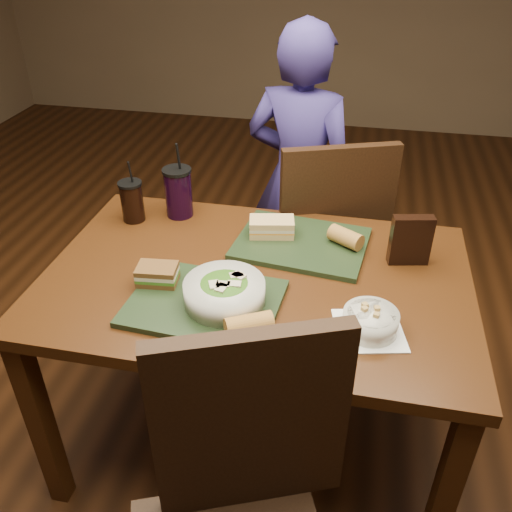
# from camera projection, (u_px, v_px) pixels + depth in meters

# --- Properties ---
(ground) EXTENTS (6.00, 6.00, 0.00)m
(ground) POSITION_uv_depth(u_px,v_px,m) (256.00, 435.00, 2.07)
(ground) COLOR #381C0B
(ground) RESTS_ON ground
(dining_table) EXTENTS (1.30, 0.85, 0.75)m
(dining_table) POSITION_uv_depth(u_px,v_px,m) (256.00, 298.00, 1.71)
(dining_table) COLOR #3E200C
(dining_table) RESTS_ON ground
(chair_far) EXTENTS (0.56, 0.57, 1.00)m
(chair_far) POSITION_uv_depth(u_px,v_px,m) (335.00, 240.00, 2.21)
(chair_far) COLOR black
(chair_far) RESTS_ON ground
(diner) EXTENTS (0.56, 0.43, 1.36)m
(diner) POSITION_uv_depth(u_px,v_px,m) (300.00, 181.00, 2.39)
(diner) COLOR navy
(diner) RESTS_ON ground
(tray_near) EXTENTS (0.44, 0.35, 0.02)m
(tray_near) POSITION_uv_depth(u_px,v_px,m) (204.00, 303.00, 1.53)
(tray_near) COLOR black
(tray_near) RESTS_ON dining_table
(tray_far) EXTENTS (0.45, 0.37, 0.02)m
(tray_far) POSITION_uv_depth(u_px,v_px,m) (301.00, 243.00, 1.80)
(tray_far) COLOR black
(tray_far) RESTS_ON dining_table
(salad_bowl) EXTENTS (0.23, 0.23, 0.08)m
(salad_bowl) POSITION_uv_depth(u_px,v_px,m) (224.00, 291.00, 1.50)
(salad_bowl) COLOR silver
(salad_bowl) RESTS_ON tray_near
(soup_bowl) EXTENTS (0.21, 0.21, 0.07)m
(soup_bowl) POSITION_uv_depth(u_px,v_px,m) (370.00, 321.00, 1.43)
(soup_bowl) COLOR white
(soup_bowl) RESTS_ON dining_table
(sandwich_near) EXTENTS (0.12, 0.09, 0.05)m
(sandwich_near) POSITION_uv_depth(u_px,v_px,m) (157.00, 274.00, 1.59)
(sandwich_near) COLOR #593819
(sandwich_near) RESTS_ON tray_near
(sandwich_far) EXTENTS (0.16, 0.11, 0.06)m
(sandwich_far) POSITION_uv_depth(u_px,v_px,m) (272.00, 227.00, 1.81)
(sandwich_far) COLOR tan
(sandwich_far) RESTS_ON tray_far
(baguette_near) EXTENTS (0.14, 0.11, 0.06)m
(baguette_near) POSITION_uv_depth(u_px,v_px,m) (249.00, 326.00, 1.39)
(baguette_near) COLOR #AD7533
(baguette_near) RESTS_ON tray_near
(baguette_far) EXTENTS (0.12, 0.11, 0.06)m
(baguette_far) POSITION_uv_depth(u_px,v_px,m) (346.00, 237.00, 1.76)
(baguette_far) COLOR #AD7533
(baguette_far) RESTS_ON tray_far
(cup_cola) EXTENTS (0.08, 0.08, 0.23)m
(cup_cola) POSITION_uv_depth(u_px,v_px,m) (132.00, 201.00, 1.91)
(cup_cola) COLOR black
(cup_cola) RESTS_ON dining_table
(cup_berry) EXTENTS (0.10, 0.10, 0.28)m
(cup_berry) POSITION_uv_depth(u_px,v_px,m) (178.00, 192.00, 1.93)
(cup_berry) COLOR black
(cup_berry) RESTS_ON dining_table
(chip_bag) EXTENTS (0.13, 0.06, 0.16)m
(chip_bag) POSITION_uv_depth(u_px,v_px,m) (411.00, 240.00, 1.68)
(chip_bag) COLOR black
(chip_bag) RESTS_ON dining_table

